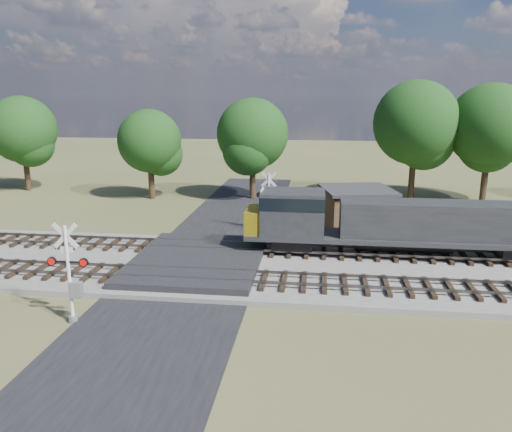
# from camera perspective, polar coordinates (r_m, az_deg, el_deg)

# --- Properties ---
(ground) EXTENTS (160.00, 160.00, 0.00)m
(ground) POSITION_cam_1_polar(r_m,az_deg,el_deg) (27.79, -6.90, -6.18)
(ground) COLOR #434927
(ground) RESTS_ON ground
(ballast_bed) EXTENTS (140.00, 10.00, 0.30)m
(ballast_bed) POSITION_cam_1_polar(r_m,az_deg,el_deg) (27.64, 14.04, -6.28)
(ballast_bed) COLOR gray
(ballast_bed) RESTS_ON ground
(road) EXTENTS (7.00, 60.00, 0.08)m
(road) POSITION_cam_1_polar(r_m,az_deg,el_deg) (27.77, -6.91, -6.10)
(road) COLOR black
(road) RESTS_ON ground
(crossing_panel) EXTENTS (7.00, 9.00, 0.62)m
(crossing_panel) POSITION_cam_1_polar(r_m,az_deg,el_deg) (28.14, -6.68, -5.23)
(crossing_panel) COLOR #262628
(crossing_panel) RESTS_ON ground
(track_near) EXTENTS (140.00, 2.60, 0.33)m
(track_near) POSITION_cam_1_polar(r_m,az_deg,el_deg) (25.22, -1.08, -7.19)
(track_near) COLOR black
(track_near) RESTS_ON ballast_bed
(track_far) EXTENTS (140.00, 2.60, 0.33)m
(track_far) POSITION_cam_1_polar(r_m,az_deg,el_deg) (29.90, 0.30, -3.78)
(track_far) COLOR black
(track_far) RESTS_ON ballast_bed
(crossing_signal_near) EXTENTS (1.77, 0.38, 4.38)m
(crossing_signal_near) POSITION_cam_1_polar(r_m,az_deg,el_deg) (22.29, -20.31, -7.10)
(crossing_signal_near) COLOR silver
(crossing_signal_near) RESTS_ON ground
(crossing_signal_far) EXTENTS (1.73, 0.39, 4.30)m
(crossing_signal_far) POSITION_cam_1_polar(r_m,az_deg,el_deg) (34.51, 1.31, 0.98)
(crossing_signal_far) COLOR silver
(crossing_signal_far) RESTS_ON ground
(equipment_shed) EXTENTS (5.49, 5.49, 3.14)m
(equipment_shed) POSITION_cam_1_polar(r_m,az_deg,el_deg) (35.23, 11.40, 0.64)
(equipment_shed) COLOR #49321F
(equipment_shed) RESTS_ON ground
(treeline) EXTENTS (80.98, 9.57, 11.26)m
(treeline) POSITION_cam_1_polar(r_m,az_deg,el_deg) (45.61, 14.13, 9.79)
(treeline) COLOR black
(treeline) RESTS_ON ground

